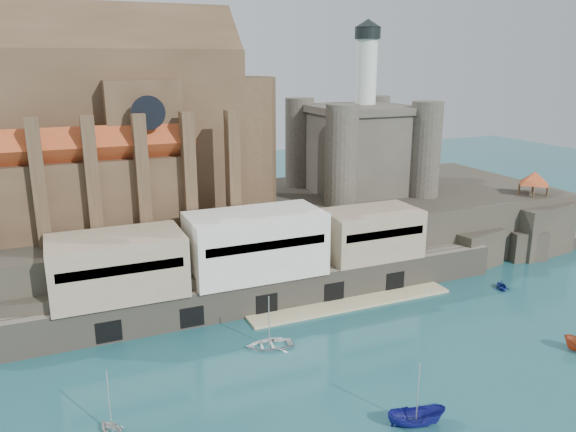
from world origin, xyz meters
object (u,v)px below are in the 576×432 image
at_px(pavilion, 534,179).
at_px(boat_2, 416,425).
at_px(church, 121,133).
at_px(castle_keep, 360,144).

height_order(pavilion, boat_2, pavilion).
distance_m(church, pavilion, 68.65).
bearing_deg(pavilion, castle_keep, 149.82).
distance_m(castle_keep, boat_2, 56.43).
xyz_separation_m(church, pavilion, (66.13, -15.85, -9.40)).
relative_size(church, boat_2, 8.57).
bearing_deg(church, boat_2, -69.63).
bearing_deg(church, castle_keep, -1.11).
height_order(church, castle_keep, church).
bearing_deg(boat_2, church, 36.46).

